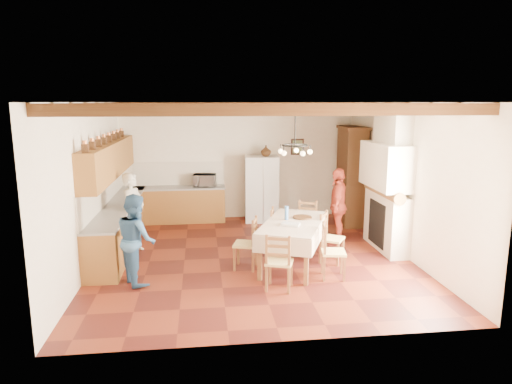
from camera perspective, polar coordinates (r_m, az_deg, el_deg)
floor at (r=9.08m, az=-0.40°, el=-8.21°), size 6.00×6.50×0.02m
ceiling at (r=8.56m, az=-0.43°, el=11.22°), size 6.00×6.50×0.02m
wall_back at (r=11.91m, az=-2.20°, el=3.92°), size 6.00×0.02×3.00m
wall_front at (r=5.55m, az=3.42°, el=-4.58°), size 6.00×0.02×3.00m
wall_left at (r=8.88m, az=-20.10°, el=0.74°), size 0.02×6.50×3.00m
wall_right at (r=9.51m, az=17.91°, el=1.54°), size 0.02×6.50×3.00m
ceiling_beams at (r=8.57m, az=-0.43°, el=10.55°), size 6.00×6.30×0.16m
lower_cabinets_left at (r=10.05m, az=-16.64°, el=-4.14°), size 0.60×4.30×0.86m
lower_cabinets_back at (r=11.76m, az=-9.58°, el=-1.62°), size 2.30×0.60×0.86m
countertop_left at (r=9.94m, az=-16.78°, el=-1.64°), size 0.62×4.30×0.04m
countertop_back at (r=11.67m, az=-9.66°, el=0.53°), size 2.34×0.62×0.04m
backsplash_left at (r=9.94m, az=-18.50°, el=0.13°), size 0.03×4.30×0.60m
backsplash_back at (r=11.90m, az=-9.65°, el=2.30°), size 2.30×0.03×0.60m
upper_cabinets at (r=9.81m, az=-17.82°, el=3.89°), size 0.35×4.20×0.70m
fireplace at (r=9.59m, az=15.81°, el=1.13°), size 0.56×1.60×2.80m
wall_picture at (r=12.06m, az=5.19°, el=5.65°), size 0.34×0.03×0.42m
refrigerator at (r=11.62m, az=0.71°, el=0.42°), size 0.89×0.75×1.67m
hutch at (r=11.63m, az=11.82°, el=2.07°), size 0.68×1.38×2.42m
dining_table at (r=8.44m, az=4.70°, el=-4.28°), size 1.67×2.17×0.84m
chandelier at (r=8.17m, az=4.87°, el=5.84°), size 0.47×0.47×0.03m
chair_left_near at (r=8.36m, az=-1.34°, el=-6.40°), size 0.50×0.51×0.96m
chair_left_far at (r=9.07m, az=0.93°, el=-4.98°), size 0.49×0.50×0.96m
chair_right_near at (r=8.04m, az=9.67°, el=-7.29°), size 0.46×0.48×0.96m
chair_right_far at (r=8.79m, az=9.48°, el=-5.66°), size 0.56×0.57×0.96m
chair_end_near at (r=7.47m, az=2.93°, el=-8.60°), size 0.52×0.51×0.96m
chair_end_far at (r=9.65m, az=6.30°, el=-4.05°), size 0.54×0.53×0.96m
person_man at (r=9.52m, az=-15.09°, el=-2.50°), size 0.61×0.70×1.63m
person_woman_blue at (r=7.90m, az=-14.74°, el=-5.68°), size 0.84×0.92×1.52m
person_woman_red at (r=9.98m, az=10.21°, el=-1.68°), size 0.74×1.03×1.63m
microwave at (r=11.62m, az=-6.42°, el=1.46°), size 0.60×0.45×0.31m
fridge_vase at (r=11.49m, az=1.25°, el=5.19°), size 0.30×0.30×0.27m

